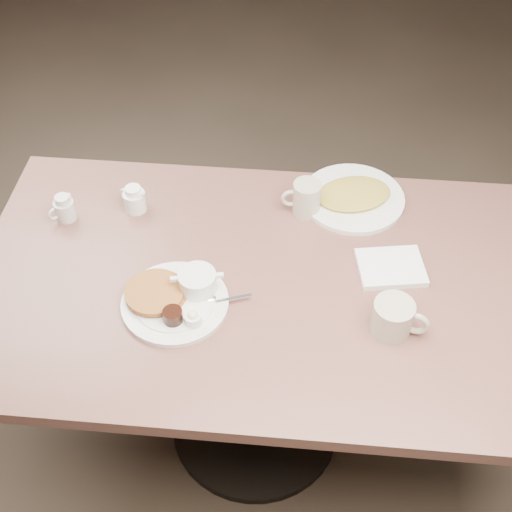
# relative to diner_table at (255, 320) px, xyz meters

# --- Properties ---
(room) EXTENTS (7.04, 8.04, 2.84)m
(room) POSITION_rel_diner_table_xyz_m (0.00, 0.00, 0.82)
(room) COLOR #4C3F33
(room) RESTS_ON ground
(diner_table) EXTENTS (1.50, 0.90, 0.75)m
(diner_table) POSITION_rel_diner_table_xyz_m (0.00, 0.00, 0.00)
(diner_table) COLOR #84564C
(diner_table) RESTS_ON ground
(main_plate) EXTENTS (0.35, 0.32, 0.07)m
(main_plate) POSITION_rel_diner_table_xyz_m (-0.19, -0.09, 0.19)
(main_plate) COLOR white
(main_plate) RESTS_ON diner_table
(coffee_mug_near) EXTENTS (0.15, 0.12, 0.09)m
(coffee_mug_near) POSITION_rel_diner_table_xyz_m (0.35, -0.13, 0.22)
(coffee_mug_near) COLOR beige
(coffee_mug_near) RESTS_ON diner_table
(napkin) EXTENTS (0.19, 0.17, 0.02)m
(napkin) POSITION_rel_diner_table_xyz_m (0.35, 0.07, 0.18)
(napkin) COLOR white
(napkin) RESTS_ON diner_table
(coffee_mug_far) EXTENTS (0.12, 0.09, 0.10)m
(coffee_mug_far) POSITION_rel_diner_table_xyz_m (0.12, 0.28, 0.22)
(coffee_mug_far) COLOR beige
(coffee_mug_far) RESTS_ON diner_table
(creamer_left) EXTENTS (0.08, 0.08, 0.08)m
(creamer_left) POSITION_rel_diner_table_xyz_m (-0.56, 0.19, 0.21)
(creamer_left) COLOR silver
(creamer_left) RESTS_ON diner_table
(creamer_right) EXTENTS (0.09, 0.07, 0.08)m
(creamer_right) POSITION_rel_diner_table_xyz_m (-0.37, 0.24, 0.21)
(creamer_right) COLOR white
(creamer_right) RESTS_ON diner_table
(hash_plate) EXTENTS (0.39, 0.39, 0.04)m
(hash_plate) POSITION_rel_diner_table_xyz_m (0.26, 0.34, 0.18)
(hash_plate) COLOR white
(hash_plate) RESTS_ON diner_table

